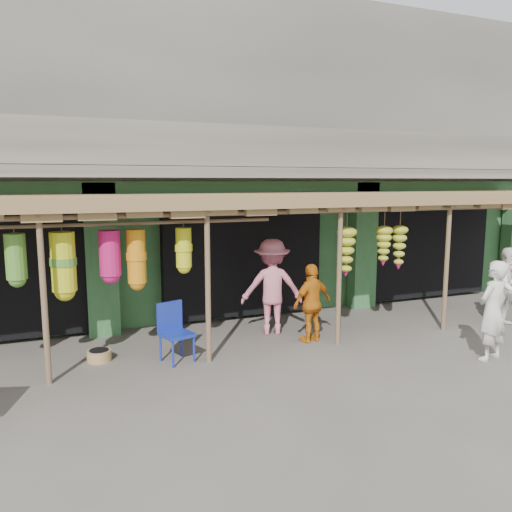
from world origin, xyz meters
name	(u,v)px	position (x,y,z in m)	size (l,w,h in m)	color
ground	(284,347)	(0.00, 0.00, 0.00)	(80.00, 80.00, 0.00)	#514C47
building	(208,168)	(0.00, 4.87, 3.37)	(16.40, 6.80, 7.00)	gray
awning	(260,205)	(-0.16, 0.80, 2.57)	(14.00, 2.70, 2.79)	brown
blue_chair	(174,329)	(-2.02, 0.09, 0.56)	(0.60, 0.61, 1.00)	navy
basket_right	(99,356)	(-3.22, 0.54, 0.09)	(0.41, 0.41, 0.19)	#A2894B
person_front	(492,311)	(3.00, -1.86, 0.86)	(0.63, 0.41, 1.71)	silver
person_right	(509,287)	(4.95, -0.48, 0.83)	(0.81, 0.63, 1.67)	white
person_vendor	(312,303)	(0.63, 0.13, 0.75)	(0.88, 0.37, 1.50)	#CB6E13
person_shopper	(272,287)	(0.13, 0.89, 0.95)	(1.23, 0.71, 1.90)	#C96A7F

